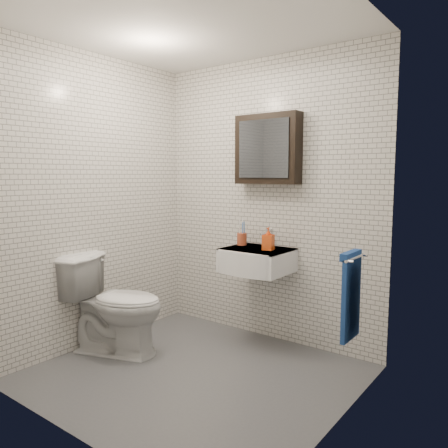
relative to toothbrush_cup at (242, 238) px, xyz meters
The scene contains 9 objects.
ground 1.25m from the toothbrush_cup, 79.05° to the right, with size 2.20×2.00×0.01m, color #505358.
room_shell 1.03m from the toothbrush_cup, 79.05° to the right, with size 2.22×2.02×2.51m.
washbasin 0.29m from the toothbrush_cup, 28.88° to the right, with size 0.55×0.50×0.20m.
faucet 0.23m from the toothbrush_cup, 19.97° to the left, with size 0.06×0.20×0.15m.
mirror_cabinet 0.82m from the toothbrush_cup, 19.07° to the left, with size 0.60×0.15×0.60m.
towel_rail 1.32m from the toothbrush_cup, 22.56° to the right, with size 0.09×0.30×0.58m.
toothbrush_cup is the anchor object (origin of this frame).
soap_bottle 0.34m from the toothbrush_cup, 13.76° to the right, with size 0.09×0.09×0.19m, color #E35A17.
toilet 1.23m from the toothbrush_cup, 124.42° to the right, with size 0.46×0.81×0.83m, color white.
Camera 1 is at (2.05, -2.35, 1.48)m, focal length 35.00 mm.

